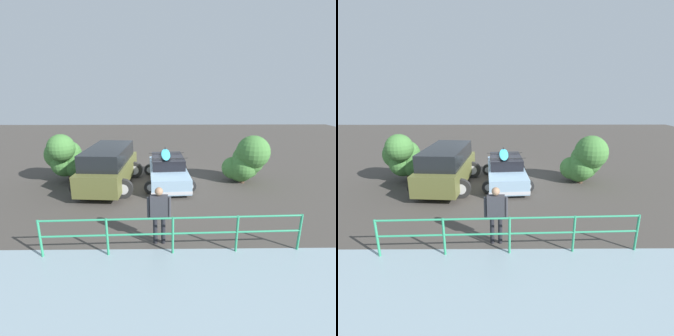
% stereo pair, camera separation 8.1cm
% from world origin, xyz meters
% --- Properties ---
extents(ground_plane, '(44.00, 44.00, 0.02)m').
position_xyz_m(ground_plane, '(0.00, 0.00, -0.01)').
color(ground_plane, '#423D38').
rests_on(ground_plane, ground).
extents(sedan_car, '(2.56, 4.45, 1.61)m').
position_xyz_m(sedan_car, '(-0.57, 0.41, 0.63)').
color(sedan_car, '#8CADC6').
rests_on(sedan_car, ground).
extents(suv_car, '(2.95, 4.83, 1.93)m').
position_xyz_m(suv_car, '(2.25, 0.91, 1.00)').
color(suv_car, brown).
rests_on(suv_car, ground).
extents(person_bystander, '(0.71, 0.24, 1.82)m').
position_xyz_m(person_bystander, '(-0.24, 5.87, 1.09)').
color(person_bystander, black).
rests_on(person_bystander, ground).
extents(railing_fence, '(7.43, 0.32, 1.14)m').
position_xyz_m(railing_fence, '(-0.64, 6.39, 0.75)').
color(railing_fence, '#2D9366').
rests_on(railing_fence, ground).
extents(bush_near_left, '(2.21, 1.88, 2.41)m').
position_xyz_m(bush_near_left, '(-4.44, 0.41, 1.06)').
color(bush_near_left, '#4C3828').
rests_on(bush_near_left, ground).
extents(bush_near_right, '(2.25, 2.18, 2.51)m').
position_xyz_m(bush_near_right, '(4.60, 0.10, 1.28)').
color(bush_near_right, '#4C3828').
rests_on(bush_near_right, ground).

